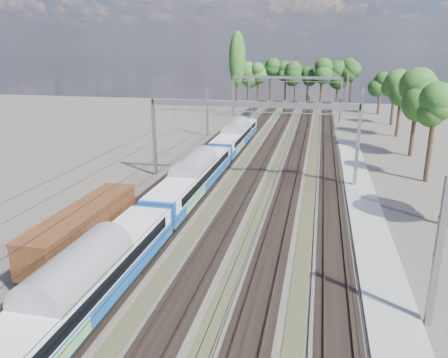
% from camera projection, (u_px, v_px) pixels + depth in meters
% --- Properties ---
extents(ground, '(220.00, 220.00, 0.00)m').
position_uv_depth(ground, '(157.00, 348.00, 22.07)').
color(ground, '#47423A').
rests_on(ground, ground).
extents(track_bed, '(21.00, 130.00, 0.34)m').
position_uv_depth(track_bed, '(266.00, 151.00, 64.15)').
color(track_bed, '#47423A').
rests_on(track_bed, ground).
extents(platform, '(3.00, 70.00, 0.30)m').
position_uv_depth(platform, '(367.00, 220.00, 38.28)').
color(platform, gray).
rests_on(platform, ground).
extents(catenary, '(25.65, 130.00, 9.00)m').
position_uv_depth(catenary, '(275.00, 102.00, 69.48)').
color(catenary, gray).
rests_on(catenary, ground).
extents(tree_belt, '(39.54, 99.81, 12.16)m').
position_uv_depth(tree_belt, '(319.00, 76.00, 103.44)').
color(tree_belt, black).
rests_on(tree_belt, ground).
extents(poplar, '(4.40, 4.40, 19.04)m').
position_uv_depth(poplar, '(237.00, 59.00, 113.36)').
color(poplar, black).
rests_on(poplar, ground).
extents(emu_train, '(3.12, 65.90, 4.56)m').
position_uv_depth(emu_train, '(193.00, 174.00, 43.02)').
color(emu_train, black).
rests_on(emu_train, ground).
extents(freight_boxcar, '(2.66, 12.83, 3.31)m').
position_uv_depth(freight_boxcar, '(84.00, 227.00, 31.86)').
color(freight_boxcar, black).
rests_on(freight_boxcar, ground).
extents(worker, '(0.48, 0.66, 1.69)m').
position_uv_depth(worker, '(284.00, 109.00, 103.38)').
color(worker, black).
rests_on(worker, ground).
extents(signal_near, '(0.42, 0.38, 6.22)m').
position_uv_depth(signal_near, '(309.00, 108.00, 81.18)').
color(signal_near, black).
rests_on(signal_near, ground).
extents(signal_far, '(0.35, 0.32, 5.06)m').
position_uv_depth(signal_far, '(340.00, 108.00, 87.66)').
color(signal_far, black).
rests_on(signal_far, ground).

